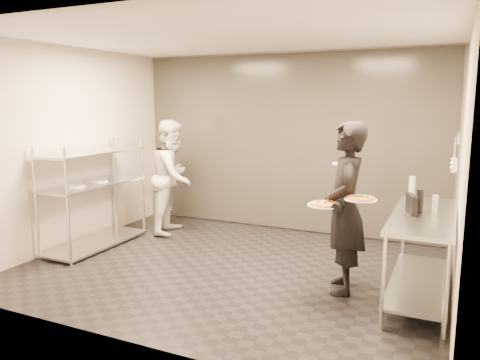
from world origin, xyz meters
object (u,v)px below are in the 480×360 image
at_px(chef, 173,177).
at_px(pizza_plate_far, 360,198).
at_px(pass_rack, 94,193).
at_px(salad_plate, 344,162).
at_px(pos_monitor, 411,204).
at_px(prep_counter, 422,241).
at_px(bottle_green, 412,187).
at_px(bottle_dark, 420,201).
at_px(waiter, 345,208).
at_px(bottle_clear, 435,204).
at_px(pizza_plate_near, 325,204).

relative_size(chef, pizza_plate_far, 5.50).
bearing_deg(pass_rack, salad_plate, 2.46).
height_order(chef, pos_monitor, chef).
height_order(prep_counter, bottle_green, bottle_green).
bearing_deg(salad_plate, bottle_green, 44.21).
xyz_separation_m(salad_plate, bottle_dark, (0.81, -0.13, -0.34)).
bearing_deg(pos_monitor, bottle_dark, 28.92).
height_order(chef, pizza_plate_far, chef).
bearing_deg(waiter, chef, -128.47).
relative_size(prep_counter, pizza_plate_far, 5.60).
bearing_deg(pass_rack, pos_monitor, -0.77).
height_order(pos_monitor, bottle_clear, pos_monitor).
height_order(chef, bottle_dark, chef).
relative_size(waiter, bottle_green, 7.21).
distance_m(waiter, bottle_green, 1.10).
bearing_deg(pizza_plate_far, salad_plate, 118.36).
xyz_separation_m(waiter, bottle_green, (0.59, 0.91, 0.13)).
height_order(pizza_plate_near, salad_plate, salad_plate).
relative_size(pass_rack, salad_plate, 5.92).
height_order(salad_plate, bottle_green, salad_plate).
height_order(waiter, salad_plate, waiter).
bearing_deg(salad_plate, pass_rack, -177.54).
height_order(prep_counter, pizza_plate_near, pizza_plate_near).
height_order(bottle_clear, bottle_dark, bottle_dark).
height_order(pass_rack, pos_monitor, pass_rack).
relative_size(pizza_plate_far, bottle_clear, 1.78).
bearing_deg(chef, prep_counter, -118.98).
relative_size(prep_counter, chef, 1.02).
xyz_separation_m(waiter, bottle_dark, (0.73, 0.13, 0.12)).
distance_m(chef, pizza_plate_near, 3.15).
relative_size(pos_monitor, bottle_dark, 1.12).
height_order(pos_monitor, bottle_dark, bottle_dark).
xyz_separation_m(pizza_plate_near, bottle_clear, (1.04, 0.45, 0.01)).
bearing_deg(pos_monitor, pass_rack, 161.11).
bearing_deg(bottle_green, waiter, -122.98).
distance_m(pizza_plate_near, pos_monitor, 0.87).
bearing_deg(pass_rack, bottle_green, 10.96).
bearing_deg(bottle_dark, prep_counter, -23.49).
relative_size(pass_rack, waiter, 0.87).
xyz_separation_m(bottle_green, bottle_dark, (0.14, -0.78, -0.01)).
xyz_separation_m(bottle_clear, bottle_dark, (-0.14, -0.07, 0.03)).
height_order(prep_counter, salad_plate, salad_plate).
distance_m(prep_counter, chef, 3.90).
bearing_deg(salad_plate, chef, 161.62).
bearing_deg(salad_plate, prep_counter, -9.66).
bearing_deg(prep_counter, pos_monitor, -153.77).
distance_m(pizza_plate_far, bottle_dark, 0.66).
distance_m(pizza_plate_near, bottle_clear, 1.13).
height_order(pizza_plate_near, bottle_clear, bottle_clear).
bearing_deg(pos_monitor, pizza_plate_far, -163.19).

